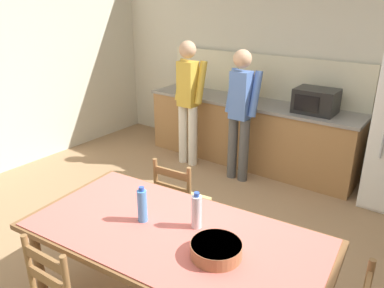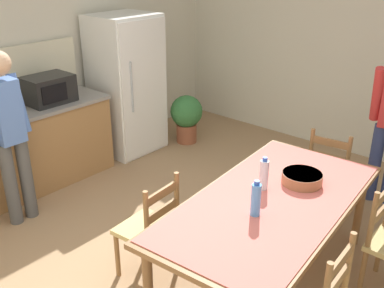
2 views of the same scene
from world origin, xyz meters
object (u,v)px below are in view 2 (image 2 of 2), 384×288
Objects in this scene: chair_head_end at (331,172)px; dining_table at (271,207)px; microwave at (49,89)px; person_at_counter at (9,130)px; chair_side_far_left at (150,229)px; refrigerator at (127,85)px; bottle_near_centre at (256,199)px; bottle_off_centre at (264,174)px; serving_bowl at (302,177)px; potted_plant at (186,116)px.

dining_table is at bearing 88.98° from chair_head_end.
person_at_counter is at bearing -145.80° from microwave.
dining_table is 2.39× the size of chair_side_far_left.
refrigerator is 2.77m from chair_head_end.
bottle_off_centre is (0.35, 0.16, 0.00)m from bottle_near_centre.
microwave is at bearing 90.76° from dining_table.
microwave reaches higher than bottle_off_centre.
chair_head_end is at bearing 5.07° from bottle_near_centre.
serving_bowl is at bearing -33.28° from bottle_off_centre.
microwave reaches higher than bottle_near_centre.
chair_head_end is (1.37, -2.74, -0.63)m from microwave.
chair_side_far_left is 1.36× the size of potted_plant.
dining_table is (-1.07, -2.84, -0.18)m from refrigerator.
bottle_near_centre is (-0.22, -2.88, -0.18)m from microwave.
refrigerator is 3.53× the size of microwave.
chair_side_far_left is at bearing -127.80° from refrigerator.
refrigerator reaches higher than microwave.
bottle_off_centre is 0.40× the size of potted_plant.
person_at_counter is at bearing -178.40° from potted_plant.
microwave reaches higher than chair_head_end.
dining_table is 8.06× the size of bottle_near_centre.
refrigerator reaches higher than potted_plant.
dining_table is at bearing 5.09° from bottle_near_centre.
potted_plant is (2.53, 0.07, -0.57)m from person_at_counter.
potted_plant is at bearing -15.98° from chair_head_end.
dining_table is 1.29× the size of person_at_counter.
serving_bowl is at bearing 133.26° from chair_side_far_left.
bottle_off_centre is 0.34m from serving_bowl.
chair_side_far_left is 1.00× the size of chair_head_end.
person_at_counter is at bearing 116.22° from serving_bowl.
refrigerator is at bearing 76.46° from serving_bowl.
refrigerator reaches higher than person_at_counter.
dining_table is 2.48m from person_at_counter.
chair_side_far_left is at bearing 64.88° from chair_head_end.
serving_bowl is 0.35× the size of chair_head_end.
refrigerator reaches higher than serving_bowl.
refrigerator is at bearing -0.98° from microwave.
refrigerator is 3.03m from dining_table.
bottle_near_centre reaches higher than serving_bowl.
bottle_off_centre is 1.32m from chair_head_end.
dining_table is 2.98m from potted_plant.
serving_bowl is (0.63, -0.02, -0.07)m from bottle_near_centre.
chair_head_end is (0.27, -2.72, -0.44)m from refrigerator.
microwave is 1.95m from potted_plant.
potted_plant is (1.77, -0.45, -0.69)m from microwave.
bottle_near_centre is 1.66m from chair_head_end.
bottle_near_centre is 0.40× the size of potted_plant.
chair_head_end is (1.87, -0.65, 0.00)m from chair_side_far_left.
potted_plant is at bearing 54.14° from bottle_off_centre.
microwave is 0.55× the size of chair_head_end.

